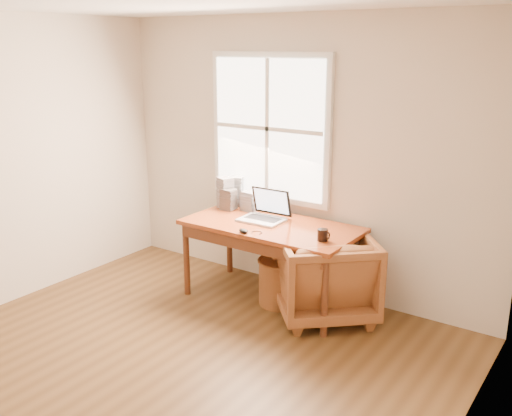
% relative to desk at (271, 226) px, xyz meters
% --- Properties ---
extents(room_shell, '(4.04, 4.54, 2.64)m').
position_rel_desk_xyz_m(room_shell, '(-0.02, -1.64, 0.59)').
color(room_shell, brown).
rests_on(room_shell, ground).
extents(desk, '(1.60, 0.80, 0.04)m').
position_rel_desk_xyz_m(desk, '(0.00, 0.00, 0.00)').
color(desk, brown).
rests_on(desk, room_shell).
extents(armchair, '(1.16, 1.16, 0.76)m').
position_rel_desk_xyz_m(armchair, '(0.56, -0.00, -0.35)').
color(armchair, brown).
rests_on(armchair, room_shell).
extents(wicker_stool, '(0.49, 0.49, 0.42)m').
position_rel_desk_xyz_m(wicker_stool, '(0.12, -0.00, -0.52)').
color(wicker_stool, brown).
rests_on(wicker_stool, room_shell).
extents(laptop, '(0.40, 0.42, 0.30)m').
position_rel_desk_xyz_m(laptop, '(-0.12, 0.02, 0.17)').
color(laptop, '#B5B8BD').
rests_on(laptop, desk).
extents(mouse, '(0.12, 0.09, 0.03)m').
position_rel_desk_xyz_m(mouse, '(-0.07, -0.34, 0.04)').
color(mouse, black).
rests_on(mouse, desk).
extents(coffee_mug, '(0.11, 0.11, 0.10)m').
position_rel_desk_xyz_m(coffee_mug, '(0.60, -0.14, 0.07)').
color(coffee_mug, black).
rests_on(coffee_mug, desk).
extents(cd_stack_a, '(0.19, 0.17, 0.30)m').
position_rel_desk_xyz_m(cd_stack_a, '(-0.64, 0.33, 0.17)').
color(cd_stack_a, '#B3B8BF').
rests_on(cd_stack_a, desk).
extents(cd_stack_b, '(0.14, 0.12, 0.21)m').
position_rel_desk_xyz_m(cd_stack_b, '(-0.61, 0.16, 0.12)').
color(cd_stack_b, '#222327').
rests_on(cd_stack_b, desk).
extents(cd_stack_c, '(0.17, 0.16, 0.31)m').
position_rel_desk_xyz_m(cd_stack_c, '(-0.67, 0.19, 0.18)').
color(cd_stack_c, '#9D9DAA').
rests_on(cd_stack_c, desk).
extents(cd_stack_d, '(0.16, 0.15, 0.19)m').
position_rel_desk_xyz_m(cd_stack_d, '(-0.42, 0.26, 0.12)').
color(cd_stack_d, '#ABB0B7').
rests_on(cd_stack_d, desk).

